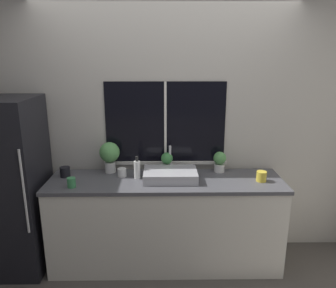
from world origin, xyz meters
name	(u,v)px	position (x,y,z in m)	size (l,w,h in m)	color
ground_plane	(166,280)	(0.00, 0.00, 0.00)	(14.00, 14.00, 0.00)	#4C4742
wall_back	(165,124)	(0.00, 0.64, 1.35)	(8.00, 0.09, 2.70)	#BCB7AD
wall_left	(2,110)	(-2.04, 1.50, 1.35)	(0.06, 7.00, 2.70)	#BCB7AD
wall_right	(326,109)	(2.04, 1.50, 1.35)	(0.06, 7.00, 2.70)	#BCB7AD
counter	(166,222)	(0.00, 0.28, 0.44)	(2.21, 0.59, 0.89)	silver
refrigerator	(10,187)	(-1.46, 0.26, 0.83)	(0.61, 0.64, 1.67)	black
sink	(170,175)	(0.04, 0.30, 0.93)	(0.50, 0.39, 0.27)	#ADADB2
potted_plant_left	(110,154)	(-0.55, 0.50, 1.07)	(0.20, 0.20, 0.31)	white
potted_plant_center	(167,162)	(0.01, 0.50, 0.99)	(0.12, 0.12, 0.20)	white
potted_plant_right	(220,161)	(0.54, 0.50, 1.00)	(0.13, 0.13, 0.21)	white
soap_bottle	(137,169)	(-0.27, 0.33, 0.98)	(0.06, 0.06, 0.22)	white
mug_black	(65,172)	(-0.97, 0.38, 0.94)	(0.10, 0.10, 0.10)	black
mug_green	(71,183)	(-0.84, 0.12, 0.93)	(0.07, 0.07, 0.09)	#38844C
mug_yellow	(261,176)	(0.89, 0.24, 0.93)	(0.09, 0.09, 0.10)	gold
mug_white	(122,172)	(-0.42, 0.38, 0.93)	(0.09, 0.09, 0.08)	white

